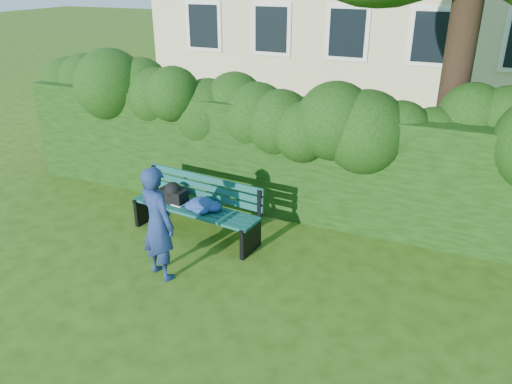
% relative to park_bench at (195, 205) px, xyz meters
% --- Properties ---
extents(ground, '(80.00, 80.00, 0.00)m').
position_rel_park_bench_xyz_m(ground, '(1.05, -0.74, -0.50)').
color(ground, '#2B480F').
rests_on(ground, ground).
extents(hedge, '(10.00, 1.00, 1.80)m').
position_rel_park_bench_xyz_m(hedge, '(1.05, 1.46, 0.40)').
color(hedge, black).
rests_on(hedge, ground).
extents(park_bench, '(2.09, 0.79, 0.89)m').
position_rel_park_bench_xyz_m(park_bench, '(0.00, 0.00, 0.00)').
color(park_bench, '#0D4138').
rests_on(park_bench, ground).
extents(man_reading, '(0.65, 0.54, 1.54)m').
position_rel_park_bench_xyz_m(man_reading, '(0.14, -1.16, 0.27)').
color(man_reading, navy).
rests_on(man_reading, ground).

